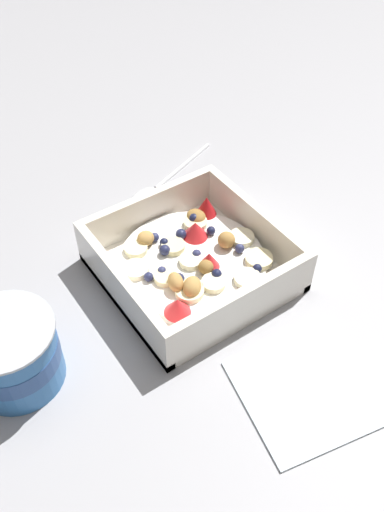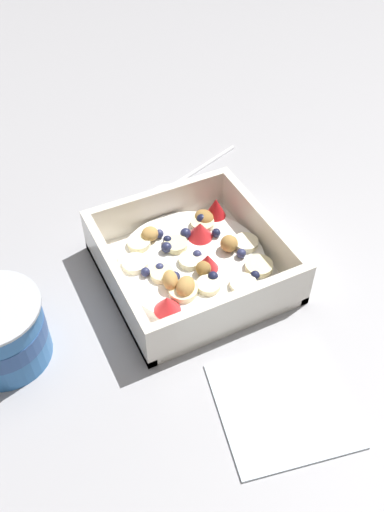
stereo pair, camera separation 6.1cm
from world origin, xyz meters
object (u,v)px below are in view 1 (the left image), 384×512
object	(u,v)px
fruit_bowl	(192,262)
yogurt_cup	(12,354)
spoon	(157,185)
folded_napkin	(305,391)

from	to	relation	value
fruit_bowl	yogurt_cup	distance (m)	0.22
fruit_bowl	spoon	xyz separation A→B (m)	(0.16, -0.05, -0.02)
spoon	folded_napkin	world-z (taller)	spoon
fruit_bowl	folded_napkin	xyz separation A→B (m)	(-0.19, -0.00, -0.02)
spoon	yogurt_cup	size ratio (longest dim) A/B	1.81
spoon	fruit_bowl	bearing A→B (deg)	162.16
folded_napkin	spoon	bearing A→B (deg)	-8.18
spoon	yogurt_cup	world-z (taller)	yogurt_cup
folded_napkin	yogurt_cup	bearing A→B (deg)	51.68
fruit_bowl	yogurt_cup	world-z (taller)	yogurt_cup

